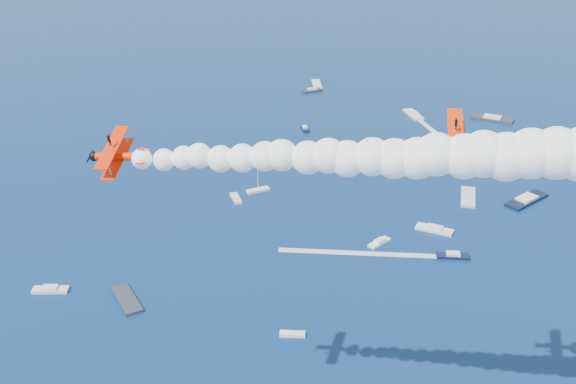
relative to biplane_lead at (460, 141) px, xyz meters
The scene contains 5 objects.
biplane_lead is the anchor object (origin of this frame).
biplane_trail 42.63m from the biplane_lead, 151.14° to the right, with size 7.76×8.71×5.25m, color #FF2705, non-canonical shape.
smoke_trail_trail 10.22m from the biplane_lead, 120.21° to the right, with size 65.60×28.35×12.25m, color white, non-canonical shape.
spectator_boats 103.78m from the biplane_lead, 108.42° to the left, with size 210.22×176.90×0.70m.
boat_wakes 120.32m from the biplane_lead, 113.11° to the left, with size 37.08×100.60×0.04m.
Camera 1 is at (43.90, -55.89, 94.40)m, focal length 46.72 mm.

